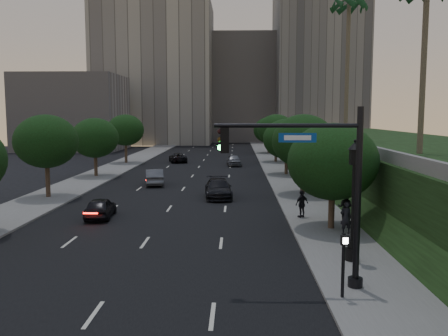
{
  "coord_description": "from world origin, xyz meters",
  "views": [
    {
      "loc": [
        4.78,
        -19.11,
        6.71
      ],
      "look_at": [
        4.07,
        8.3,
        3.6
      ],
      "focal_mm": 38.0,
      "sensor_mm": 36.0,
      "label": 1
    }
  ],
  "objects_px": {
    "sedan_near_left": "(100,208)",
    "sedan_mid_left": "(154,177)",
    "sedan_far_right": "(234,160)",
    "pedestrian_a": "(346,218)",
    "sedan_near_right": "(218,189)",
    "street_lamp": "(353,206)",
    "pedestrian_b": "(345,207)",
    "sedan_far_left": "(178,158)",
    "pedestrian_c": "(302,204)",
    "traffic_signal_mast": "(329,196)"
  },
  "relations": [
    {
      "from": "sedan_near_left",
      "to": "pedestrian_b",
      "type": "relative_size",
      "value": 2.11
    },
    {
      "from": "sedan_near_right",
      "to": "pedestrian_a",
      "type": "xyz_separation_m",
      "value": [
        7.48,
        -12.11,
        0.31
      ]
    },
    {
      "from": "sedan_near_right",
      "to": "pedestrian_c",
      "type": "relative_size",
      "value": 2.97
    },
    {
      "from": "sedan_near_right",
      "to": "pedestrian_a",
      "type": "relative_size",
      "value": 2.85
    },
    {
      "from": "sedan_mid_left",
      "to": "sedan_far_right",
      "type": "height_order",
      "value": "sedan_mid_left"
    },
    {
      "from": "sedan_far_right",
      "to": "pedestrian_a",
      "type": "xyz_separation_m",
      "value": [
        6.36,
        -36.06,
        0.31
      ]
    },
    {
      "from": "sedan_far_right",
      "to": "pedestrian_a",
      "type": "relative_size",
      "value": 2.41
    },
    {
      "from": "sedan_far_left",
      "to": "pedestrian_a",
      "type": "bearing_deg",
      "value": 95.49
    },
    {
      "from": "pedestrian_a",
      "to": "pedestrian_b",
      "type": "height_order",
      "value": "pedestrian_b"
    },
    {
      "from": "sedan_near_right",
      "to": "sedan_far_right",
      "type": "relative_size",
      "value": 1.18
    },
    {
      "from": "sedan_far_right",
      "to": "pedestrian_a",
      "type": "height_order",
      "value": "pedestrian_a"
    },
    {
      "from": "street_lamp",
      "to": "sedan_far_left",
      "type": "relative_size",
      "value": 1.19
    },
    {
      "from": "sedan_far_right",
      "to": "pedestrian_b",
      "type": "bearing_deg",
      "value": -82.84
    },
    {
      "from": "sedan_far_left",
      "to": "sedan_near_right",
      "type": "relative_size",
      "value": 0.91
    },
    {
      "from": "sedan_near_left",
      "to": "sedan_mid_left",
      "type": "bearing_deg",
      "value": -98.66
    },
    {
      "from": "street_lamp",
      "to": "pedestrian_a",
      "type": "relative_size",
      "value": 3.09
    },
    {
      "from": "pedestrian_c",
      "to": "street_lamp",
      "type": "bearing_deg",
      "value": 61.62
    },
    {
      "from": "sedan_near_right",
      "to": "sedan_far_right",
      "type": "distance_m",
      "value": 23.97
    },
    {
      "from": "pedestrian_a",
      "to": "pedestrian_c",
      "type": "bearing_deg",
      "value": -77.1
    },
    {
      "from": "pedestrian_c",
      "to": "sedan_near_right",
      "type": "bearing_deg",
      "value": -89.2
    },
    {
      "from": "sedan_mid_left",
      "to": "sedan_far_right",
      "type": "relative_size",
      "value": 1.05
    },
    {
      "from": "sedan_near_left",
      "to": "sedan_far_left",
      "type": "bearing_deg",
      "value": -95.66
    },
    {
      "from": "pedestrian_a",
      "to": "pedestrian_b",
      "type": "distance_m",
      "value": 2.9
    },
    {
      "from": "sedan_mid_left",
      "to": "street_lamp",
      "type": "bearing_deg",
      "value": 107.75
    },
    {
      "from": "pedestrian_b",
      "to": "pedestrian_c",
      "type": "bearing_deg",
      "value": -8.53
    },
    {
      "from": "pedestrian_b",
      "to": "traffic_signal_mast",
      "type": "bearing_deg",
      "value": 95.5
    },
    {
      "from": "pedestrian_a",
      "to": "street_lamp",
      "type": "bearing_deg",
      "value": 70.03
    },
    {
      "from": "pedestrian_a",
      "to": "pedestrian_c",
      "type": "xyz_separation_m",
      "value": [
        -1.83,
        4.25,
        -0.04
      ]
    },
    {
      "from": "street_lamp",
      "to": "sedan_mid_left",
      "type": "height_order",
      "value": "street_lamp"
    },
    {
      "from": "sedan_near_left",
      "to": "pedestrian_b",
      "type": "bearing_deg",
      "value": 169.57
    },
    {
      "from": "traffic_signal_mast",
      "to": "sedan_far_left",
      "type": "distance_m",
      "value": 49.95
    },
    {
      "from": "sedan_mid_left",
      "to": "pedestrian_a",
      "type": "distance_m",
      "value": 23.5
    },
    {
      "from": "sedan_near_right",
      "to": "sedan_far_left",
      "type": "bearing_deg",
      "value": 98.77
    },
    {
      "from": "pedestrian_a",
      "to": "sedan_near_right",
      "type": "bearing_deg",
      "value": -68.65
    },
    {
      "from": "street_lamp",
      "to": "pedestrian_b",
      "type": "distance_m",
      "value": 7.84
    },
    {
      "from": "sedan_near_left",
      "to": "pedestrian_b",
      "type": "xyz_separation_m",
      "value": [
        15.46,
        -1.55,
        0.42
      ]
    },
    {
      "from": "sedan_near_right",
      "to": "pedestrian_a",
      "type": "height_order",
      "value": "pedestrian_a"
    },
    {
      "from": "sedan_far_left",
      "to": "sedan_near_right",
      "type": "bearing_deg",
      "value": 89.52
    },
    {
      "from": "sedan_near_left",
      "to": "sedan_near_right",
      "type": "relative_size",
      "value": 0.77
    },
    {
      "from": "street_lamp",
      "to": "sedan_near_left",
      "type": "xyz_separation_m",
      "value": [
        -14.07,
        9.11,
        -1.96
      ]
    },
    {
      "from": "street_lamp",
      "to": "sedan_near_left",
      "type": "distance_m",
      "value": 16.87
    },
    {
      "from": "street_lamp",
      "to": "pedestrian_b",
      "type": "bearing_deg",
      "value": 79.56
    },
    {
      "from": "street_lamp",
      "to": "pedestrian_b",
      "type": "relative_size",
      "value": 2.98
    },
    {
      "from": "sedan_far_right",
      "to": "pedestrian_b",
      "type": "xyz_separation_m",
      "value": [
        6.96,
        -33.21,
        0.35
      ]
    },
    {
      "from": "sedan_mid_left",
      "to": "sedan_far_right",
      "type": "xyz_separation_m",
      "value": [
        7.49,
        17.07,
        -0.01
      ]
    },
    {
      "from": "sedan_far_left",
      "to": "pedestrian_a",
      "type": "distance_m",
      "value": 42.88
    },
    {
      "from": "sedan_far_left",
      "to": "pedestrian_a",
      "type": "height_order",
      "value": "pedestrian_a"
    },
    {
      "from": "sedan_far_left",
      "to": "sedan_far_right",
      "type": "height_order",
      "value": "sedan_far_right"
    },
    {
      "from": "street_lamp",
      "to": "pedestrian_b",
      "type": "xyz_separation_m",
      "value": [
        1.39,
        7.56,
        -1.54
      ]
    },
    {
      "from": "sedan_near_right",
      "to": "sedan_far_right",
      "type": "xyz_separation_m",
      "value": [
        1.12,
        23.94,
        -0.0
      ]
    }
  ]
}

